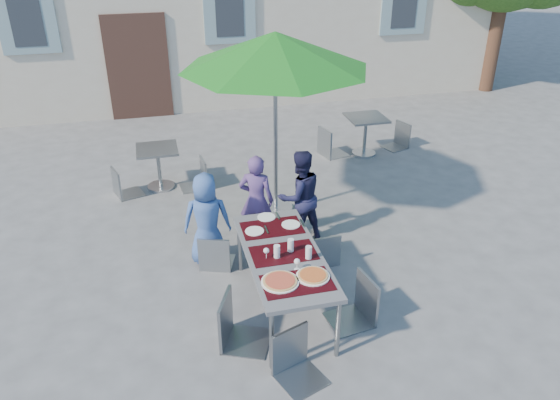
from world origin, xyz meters
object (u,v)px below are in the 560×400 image
object	(u,v)px
child_2	(300,196)
bg_chair_r_1	(400,121)
pizza_near_left	(280,281)
child_0	(207,219)
pizza_near_right	(313,276)
chair_4	(361,275)
chair_2	(325,231)
chair_0	(214,232)
cafe_table_0	(158,162)
chair_5	(296,331)
bg_chair_r_0	(197,157)
cafe_table_1	(366,129)
chair_3	(234,294)
patio_umbrella	(275,52)
bg_chair_l_0	(120,166)
dining_table	(284,257)
chair_1	(274,220)
child_1	(256,200)
bg_chair_l_1	(330,125)

from	to	relation	value
child_2	bg_chair_r_1	distance (m)	3.90
pizza_near_left	child_0	bearing A→B (deg)	107.30
pizza_near_right	bg_chair_r_1	xyz separation A→B (m)	(3.17, 4.66, -0.25)
child_0	chair_4	xyz separation A→B (m)	(1.45, -1.56, -0.02)
chair_2	chair_0	bearing A→B (deg)	169.49
chair_0	cafe_table_0	bearing A→B (deg)	102.65
chair_5	bg_chair_r_0	world-z (taller)	chair_5
child_2	chair_0	bearing A→B (deg)	7.05
pizza_near_right	cafe_table_0	world-z (taller)	pizza_near_right
child_0	cafe_table_1	xyz separation A→B (m)	(3.27, 2.80, -0.12)
child_0	cafe_table_0	xyz separation A→B (m)	(-0.50, 2.31, -0.16)
cafe_table_0	bg_chair_r_0	xyz separation A→B (m)	(0.61, -0.13, 0.08)
chair_3	chair_5	distance (m)	0.77
child_0	patio_umbrella	distance (m)	2.35
chair_0	bg_chair_l_0	world-z (taller)	chair_0
dining_table	child_2	world-z (taller)	child_2
chair_0	chair_2	bearing A→B (deg)	-10.51
dining_table	chair_4	xyz separation A→B (m)	(0.76, -0.38, -0.10)
pizza_near_right	chair_4	bearing A→B (deg)	11.11
dining_table	chair_1	size ratio (longest dim) A/B	1.86
dining_table	patio_umbrella	xyz separation A→B (m)	(0.45, 2.20, 1.71)
chair_3	chair_1	bearing A→B (deg)	62.18
chair_5	cafe_table_0	world-z (taller)	chair_5
chair_4	chair_2	bearing A→B (deg)	91.58
child_2	bg_chair_r_0	xyz separation A→B (m)	(-1.17, 1.94, -0.12)
chair_2	dining_table	bearing A→B (deg)	-134.29
child_0	chair_5	size ratio (longest dim) A/B	1.31
pizza_near_left	chair_0	bearing A→B (deg)	107.20
pizza_near_left	chair_4	xyz separation A→B (m)	(0.92, 0.13, -0.18)
pizza_near_right	chair_1	xyz separation A→B (m)	(-0.05, 1.50, -0.18)
chair_4	cafe_table_1	bearing A→B (deg)	67.35
pizza_near_left	chair_0	world-z (taller)	chair_0
patio_umbrella	bg_chair_l_0	xyz separation A→B (m)	(-2.23, 1.13, -1.88)
cafe_table_1	chair_1	bearing A→B (deg)	-129.40
chair_2	bg_chair_r_1	size ratio (longest dim) A/B	0.95
child_1	pizza_near_left	bearing A→B (deg)	109.12
bg_chair_l_1	chair_1	bearing A→B (deg)	-120.20
chair_4	bg_chair_r_0	bearing A→B (deg)	109.70
bg_chair_l_1	cafe_table_1	bearing A→B (deg)	-8.46
chair_1	chair_4	xyz separation A→B (m)	(0.62, -1.39, 0.01)
bg_chair_r_1	child_2	bearing A→B (deg)	-135.19
patio_umbrella	cafe_table_1	bearing A→B (deg)	39.94
dining_table	pizza_near_right	size ratio (longest dim) A/B	5.36
chair_2	cafe_table_0	xyz separation A→B (m)	(-1.91, 2.75, -0.04)
child_2	patio_umbrella	xyz separation A→B (m)	(-0.14, 0.78, 1.75)
child_1	cafe_table_0	world-z (taller)	child_1
pizza_near_left	child_0	world-z (taller)	child_0
child_1	bg_chair_l_0	distance (m)	2.58
chair_3	patio_umbrella	world-z (taller)	patio_umbrella
bg_chair_r_0	cafe_table_0	bearing A→B (deg)	168.01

